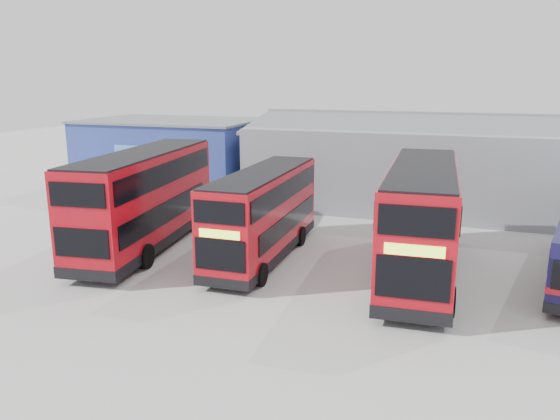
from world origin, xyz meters
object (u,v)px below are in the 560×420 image
Objects in this scene: maintenance_shed at (496,166)px; double_decker_centre at (263,215)px; panel_van at (94,178)px; double_decker_right at (420,222)px; office_block at (173,155)px; double_decker_left at (145,201)px.

double_decker_centre is at bearing -125.37° from maintenance_shed.
maintenance_shed is 17.75m from double_decker_centre.
double_decker_right is at bearing -27.29° from panel_van.
office_block is 0.40× the size of maintenance_shed.
office_block is 14.13m from double_decker_left.
maintenance_shed is at bearing 5.21° from office_block.
maintenance_shed is 26.61m from panel_van.
double_decker_right is (18.63, -12.55, -0.27)m from office_block.
office_block reaches higher than double_decker_centre.
double_decker_centre is at bearing -34.93° from panel_van.
maintenance_shed is 2.70× the size of double_decker_left.
double_decker_right reaches higher than panel_van.
double_decker_right is at bearing -103.04° from maintenance_shed.
panel_van is at bearing 150.73° from double_decker_centre.
double_decker_left is 1.18× the size of double_decker_centre.
double_decker_right reaches higher than double_decker_centre.
double_decker_centre is (5.88, 0.40, -0.32)m from double_decker_left.
office_block is at bearing -72.39° from double_decker_left.
panel_van is (-25.88, -6.03, -1.26)m from maintenance_shed.
double_decker_centre is (-10.27, -14.46, -0.60)m from maintenance_shed.
panel_van is at bearing -133.97° from office_block.
office_block reaches higher than double_decker_right.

